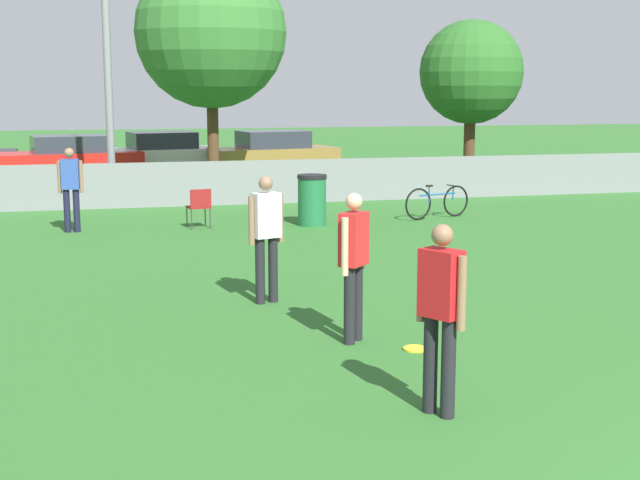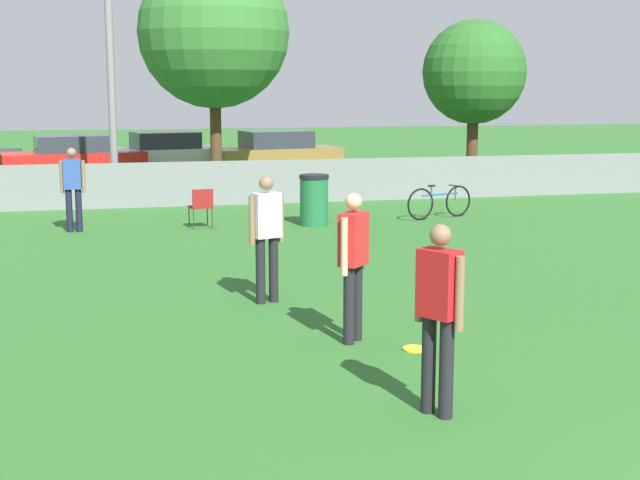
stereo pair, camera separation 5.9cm
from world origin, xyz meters
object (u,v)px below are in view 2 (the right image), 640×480
spectator_in_blue (73,185)px  parked_car_tan (276,154)px  frisbee_disc (414,349)px  trash_bin (314,200)px  light_pole (108,14)px  bicycle_sideline (440,202)px  player_thrower_red (353,258)px  tree_near_pole (214,33)px  parked_car_red (73,159)px  player_defender_red (439,308)px  parked_car_white (166,155)px  folding_chair_sideline (201,205)px  player_receiver_white (267,231)px  tree_far_right (474,73)px

spectator_in_blue → parked_car_tan: 12.32m
frisbee_disc → parked_car_tan: size_ratio=0.06×
frisbee_disc → trash_bin: 9.22m
light_pole → parked_car_tan: light_pole is taller
spectator_in_blue → trash_bin: spectator_in_blue is taller
bicycle_sideline → spectator_in_blue: bearing=162.6°
player_thrower_red → tree_near_pole: bearing=41.1°
parked_car_red → player_defender_red: bearing=-89.1°
trash_bin → parked_car_red: bearing=116.0°
frisbee_disc → parked_car_white: 21.04m
player_defender_red → parked_car_red: bearing=158.8°
parked_car_white → parked_car_tan: parked_car_tan is taller
parked_car_white → player_defender_red: bearing=-98.6°
folding_chair_sideline → parked_car_tan: 11.35m
player_defender_red → trash_bin: size_ratio=1.60×
player_receiver_white → trash_bin: (2.19, 6.57, -0.44)m
parked_car_tan → tree_near_pole: bearing=-132.7°
light_pole → player_defender_red: bearing=-81.1°
player_thrower_red → bicycle_sideline: size_ratio=1.01×
player_receiver_white → spectator_in_blue: player_receiver_white is taller
player_receiver_white → frisbee_disc: (1.20, -2.58, -0.97)m
trash_bin → parked_car_white: parked_car_white is taller
trash_bin → player_receiver_white: bearing=-108.4°
tree_far_right → folding_chair_sideline: size_ratio=5.79×
player_thrower_red → parked_car_red: 19.77m
bicycle_sideline → parked_car_red: (-8.21, 10.40, 0.33)m
player_defender_red → frisbee_disc: 2.22m
frisbee_disc → parked_car_white: parked_car_white is taller
tree_near_pole → parked_car_red: size_ratio=1.43×
player_thrower_red → trash_bin: 8.83m
trash_bin → parked_car_red: 11.96m
player_thrower_red → player_defender_red: bearing=-135.0°
folding_chair_sideline → frisbee_disc: bearing=89.6°
spectator_in_blue → parked_car_red: (-0.32, 10.46, -0.27)m
player_defender_red → folding_chair_sideline: (-0.90, 11.26, -0.50)m
folding_chair_sideline → player_thrower_red: bearing=86.3°
player_defender_red → parked_car_white: 22.95m
parked_car_red → parked_car_white: parked_car_white is taller
light_pole → parked_car_red: size_ratio=1.74×
tree_near_pole → parked_car_tan: tree_near_pole is taller
tree_near_pole → spectator_in_blue: bearing=-118.9°
folding_chair_sideline → parked_car_red: 10.96m
player_defender_red → parked_car_white: player_defender_red is taller
spectator_in_blue → folding_chair_sideline: bearing=-177.4°
light_pole → tree_far_right: 10.15m
bicycle_sideline → player_defender_red: bearing=-129.0°
player_receiver_white → folding_chair_sideline: 6.77m
spectator_in_blue → parked_car_white: 11.85m
frisbee_disc → trash_bin: bearing=83.8°
tree_near_pole → trash_bin: size_ratio=6.02×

